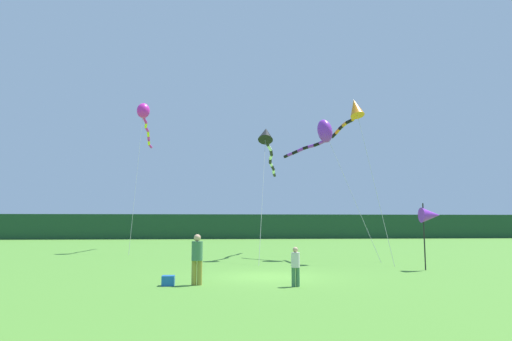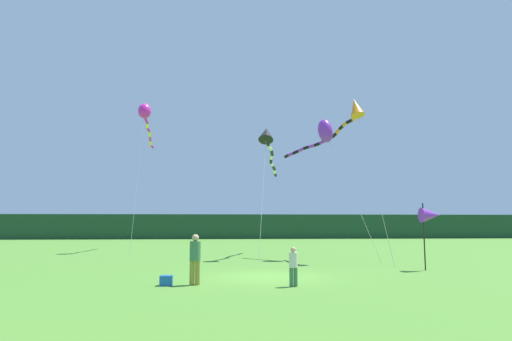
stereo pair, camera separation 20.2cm
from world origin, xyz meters
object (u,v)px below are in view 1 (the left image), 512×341
kite_orange (354,111)px  kite_purple (323,133)px  person_child (295,264)px  kite_black (267,141)px  person_adult (197,257)px  kite_magenta (144,115)px  cooler_box (168,281)px  banner_flag_pole (430,216)px

kite_orange → kite_purple: (-1.33, 2.23, -0.89)m
person_child → kite_black: size_ratio=0.12×
kite_orange → person_adult: bearing=-133.7°
kite_magenta → kite_black: bearing=-38.6°
person_child → kite_magenta: 23.64m
cooler_box → kite_orange: 15.60m
person_child → cooler_box: bearing=172.1°
banner_flag_pole → kite_purple: (-3.32, 7.04, 5.26)m
person_adult → kite_purple: bearing=57.1°
kite_black → kite_orange: bearing=-32.9°
person_child → kite_black: (0.46, 12.67, 6.57)m
person_adult → person_child: (3.36, -0.68, -0.23)m
cooler_box → kite_magenta: size_ratio=0.04×
person_child → banner_flag_pole: 8.82m
person_adult → kite_black: (3.81, 12.00, 6.33)m
cooler_box → person_adult: bearing=4.3°
person_adult → kite_magenta: kite_magenta is taller
person_adult → kite_orange: size_ratio=0.19×
person_child → cooler_box: (-4.32, 0.60, -0.57)m
person_adult → kite_black: kite_black is taller
cooler_box → kite_magenta: bearing=102.2°
cooler_box → kite_orange: bearing=43.4°
kite_orange → kite_magenta: kite_magenta is taller
kite_orange → kite_magenta: (-13.65, 10.17, 1.91)m
kite_magenta → person_adult: bearing=-75.1°
person_child → kite_black: bearing=87.9°
kite_magenta → person_child: bearing=-66.9°
kite_black → kite_magenta: 11.85m
cooler_box → kite_black: bearing=68.4°
person_adult → banner_flag_pole: bearing=21.4°
person_adult → cooler_box: (-0.97, -0.07, -0.80)m
person_adult → kite_magenta: 21.97m
banner_flag_pole → kite_purple: 9.39m
kite_black → banner_flag_pole: bearing=-49.5°
kite_orange → kite_black: bearing=147.1°
cooler_box → banner_flag_pole: banner_flag_pole is taller
kite_orange → kite_purple: kite_orange is taller
person_adult → person_child: size_ratio=1.31×
banner_flag_pole → kite_orange: 8.06m
kite_orange → banner_flag_pole: bearing=-67.5°
person_child → kite_magenta: kite_magenta is taller
person_child → cooler_box: size_ratio=3.14×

